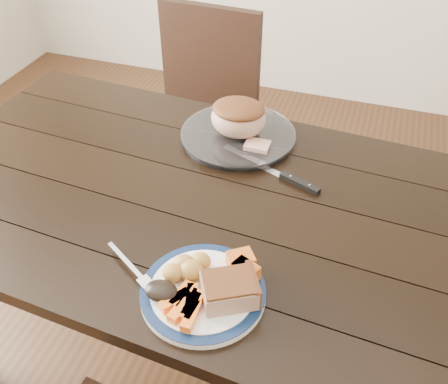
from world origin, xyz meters
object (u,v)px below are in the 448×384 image
(fork, at_px, (134,270))
(roast_joint, at_px, (238,119))
(serving_platter, at_px, (238,136))
(chair_far, at_px, (200,113))
(dinner_plate, at_px, (203,293))
(pork_slice, at_px, (229,290))
(dining_table, at_px, (199,221))
(carving_knife, at_px, (287,177))

(fork, height_order, roast_joint, roast_joint)
(serving_platter, bearing_deg, chair_far, 123.79)
(chair_far, height_order, dinner_plate, chair_far)
(chair_far, bearing_deg, pork_slice, 118.05)
(dining_table, relative_size, serving_platter, 4.92)
(fork, relative_size, carving_knife, 0.53)
(chair_far, xyz_separation_m, dinner_plate, (0.41, -1.04, 0.23))
(chair_far, bearing_deg, serving_platter, 127.78)
(dinner_plate, relative_size, fork, 1.65)
(serving_platter, distance_m, pork_slice, 0.62)
(chair_far, bearing_deg, dinner_plate, 115.38)
(dinner_plate, bearing_deg, pork_slice, -4.76)
(roast_joint, bearing_deg, carving_knife, -38.12)
(roast_joint, bearing_deg, fork, -95.38)
(dining_table, relative_size, fork, 10.30)
(chair_far, relative_size, pork_slice, 8.63)
(fork, bearing_deg, dining_table, 114.78)
(dinner_plate, distance_m, fork, 0.16)
(dining_table, bearing_deg, carving_knife, 34.69)
(dining_table, xyz_separation_m, carving_knife, (0.21, 0.14, 0.10))
(dinner_plate, relative_size, serving_platter, 0.79)
(fork, relative_size, roast_joint, 0.98)
(dining_table, relative_size, dinner_plate, 6.23)
(serving_platter, distance_m, roast_joint, 0.06)
(pork_slice, relative_size, roast_joint, 0.66)
(pork_slice, relative_size, fork, 0.67)
(dining_table, xyz_separation_m, dinner_plate, (0.13, -0.30, 0.10))
(fork, bearing_deg, roast_joint, 115.97)
(dining_table, relative_size, chair_far, 1.78)
(serving_platter, bearing_deg, dinner_plate, -79.81)
(chair_far, bearing_deg, fork, 107.30)
(serving_platter, xyz_separation_m, pork_slice, (0.16, -0.59, 0.04))
(chair_far, xyz_separation_m, roast_joint, (0.30, -0.45, 0.30))
(dining_table, height_order, chair_far, chair_far)
(pork_slice, xyz_separation_m, fork, (-0.22, 0.01, -0.02))
(dinner_plate, height_order, roast_joint, roast_joint)
(fork, distance_m, roast_joint, 0.59)
(dining_table, xyz_separation_m, roast_joint, (0.02, 0.29, 0.16))
(dining_table, distance_m, chair_far, 0.80)
(chair_far, distance_m, pork_slice, 1.17)
(chair_far, relative_size, carving_knife, 3.04)
(dinner_plate, bearing_deg, serving_platter, 100.19)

